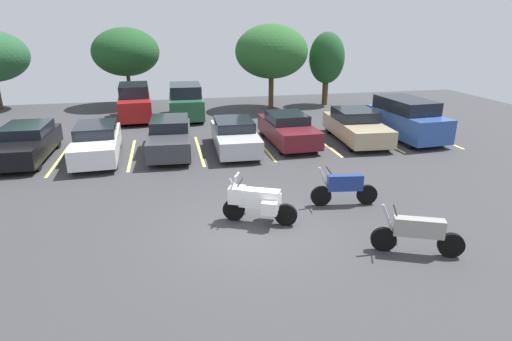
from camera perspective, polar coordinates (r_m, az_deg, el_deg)
ground at (r=12.00m, az=-0.78°, el=-8.25°), size 44.00×44.00×0.10m
motorcycle_touring at (r=12.12m, az=0.08°, el=-4.16°), size 2.05×1.20×1.45m
motorcycle_second at (r=11.32m, az=21.02°, el=-7.88°), size 2.13×1.03×1.29m
motorcycle_third at (r=13.59m, az=11.85°, el=-2.29°), size 2.14×0.62×1.30m
parking_stripes at (r=19.40m, az=-7.67°, el=2.73°), size 24.01×4.79×0.01m
car_black at (r=20.30m, az=-28.75°, el=3.31°), size 1.96×4.78×1.42m
car_white at (r=19.14m, az=-20.75°, el=3.64°), size 1.95×4.77×1.45m
car_charcoal at (r=19.15m, az=-11.56°, el=4.56°), size 2.03×4.87×1.49m
car_silver at (r=19.13m, az=-2.91°, el=4.76°), size 1.95×4.59×1.38m
car_maroon at (r=20.26m, az=4.31°, el=5.65°), size 1.94×4.75×1.44m
car_tan at (r=21.26m, az=13.40°, el=5.88°), size 2.27×4.94×1.49m
car_blue at (r=22.36m, az=19.67°, el=6.62°), size 2.26×4.80×1.98m
car_far_red at (r=26.36m, az=-16.09°, el=8.85°), size 2.02×4.56×2.05m
car_far_green at (r=26.09m, az=-9.48°, el=9.18°), size 2.04×4.46×2.02m
tree_center at (r=30.77m, az=-17.23°, el=15.08°), size 4.47×4.47×5.22m
tree_right at (r=28.38m, az=2.11°, el=15.80°), size 4.72×4.72×5.45m
tree_left at (r=30.20m, az=9.57°, el=14.76°), size 2.42×2.42×4.94m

